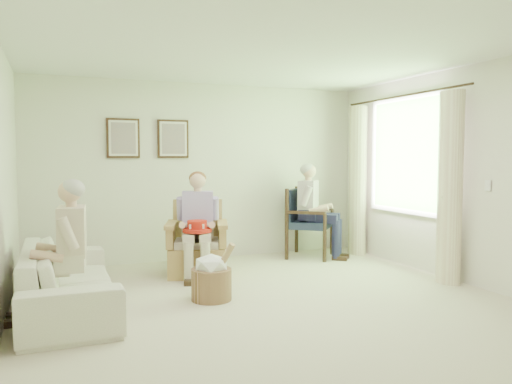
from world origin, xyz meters
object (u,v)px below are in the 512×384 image
wood_armchair (307,220)px  hatbox (212,277)px  person_sofa (68,242)px  sofa (68,278)px  person_wicker (199,217)px  red_hat (197,227)px  wicker_armchair (197,251)px  person_dark (313,203)px

wood_armchair → hatbox: wood_armchair is taller
person_sofa → wood_armchair: bearing=123.5°
sofa → person_sofa: 0.53m
person_wicker → sofa: bearing=-133.4°
sofa → hatbox: (1.42, -0.20, -0.07)m
wood_armchair → hatbox: (-2.06, -1.73, -0.32)m
person_wicker → red_hat: size_ratio=3.64×
person_sofa → hatbox: size_ratio=2.04×
red_hat → person_sofa: bearing=-146.0°
person_wicker → hatbox: size_ratio=2.07×
sofa → red_hat: red_hat is taller
wicker_armchair → red_hat: wicker_armchair is taller
person_dark → red_hat: size_ratio=3.88×
red_hat → hatbox: size_ratio=0.57×
wood_armchair → person_dark: 0.31m
red_hat → wicker_armchair: bearing=76.6°
sofa → person_dark: person_dark is taller
red_hat → hatbox: 0.99m
wicker_armchair → sofa: 1.89m
person_dark → person_sofa: 3.87m
wicker_armchair → red_hat: size_ratio=2.65×
wicker_armchair → hatbox: bearing=-80.6°
wicker_armchair → sofa: wicker_armchair is taller
wicker_armchair → wood_armchair: size_ratio=0.93×
wicker_armchair → person_dark: person_dark is taller
person_dark → hatbox: 2.65m
person_wicker → red_hat: person_wicker is taller
wicker_armchair → person_dark: bearing=27.6°
person_dark → person_sofa: (-3.48, -1.69, -0.09)m
wood_armchair → red_hat: 2.14m
sofa → wood_armchair: bearing=-66.2°
sofa → person_wicker: bearing=-60.7°
person_sofa → red_hat: size_ratio=3.58×
sofa → person_dark: 3.77m
sofa → person_dark: size_ratio=1.56×
person_wicker → person_sofa: 2.00m
red_hat → person_wicker: bearing=68.7°
sofa → hatbox: 1.44m
wicker_armchair → sofa: size_ratio=0.44×
wood_armchair → red_hat: wood_armchair is taller
person_wicker → person_dark: person_dark is taller
person_sofa → person_dark: bearing=121.3°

